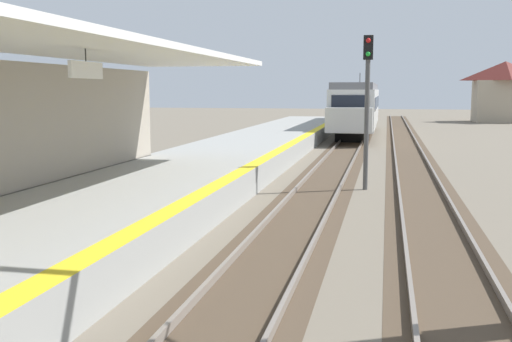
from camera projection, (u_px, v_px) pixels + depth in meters
name	position (u px, v px, depth m)	size (l,w,h in m)	color
station_platform	(170.00, 185.00, 19.16)	(5.00, 80.00, 0.91)	#999993
track_pair_nearest_platform	(323.00, 183.00, 22.17)	(2.34, 120.00, 0.16)	#4C3D2D
track_pair_middle	(419.00, 186.00, 21.47)	(2.34, 120.00, 0.16)	#4C3D2D
approaching_train	(357.00, 106.00, 45.80)	(2.93, 19.60, 4.76)	silver
rail_signal_post	(367.00, 96.00, 20.54)	(0.32, 0.34, 5.20)	#4C4C4C
distant_trackside_house	(504.00, 91.00, 64.70)	(6.60, 5.28, 6.40)	tan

